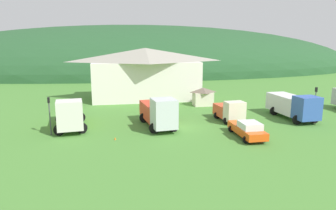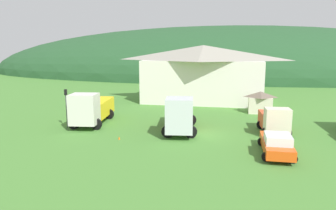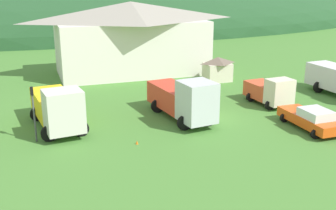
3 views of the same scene
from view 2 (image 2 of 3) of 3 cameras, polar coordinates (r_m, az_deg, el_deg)
ground_plane at (r=29.76m, az=6.41°, el=-5.13°), size 200.00×200.00×0.00m
forested_hill_backdrop at (r=96.20m, az=10.16°, el=5.42°), size 146.38×60.00×27.49m
depot_building at (r=46.85m, az=6.19°, el=5.68°), size 17.82×9.26×8.09m
play_shed_cream at (r=40.19m, az=15.99°, el=0.52°), size 2.93×2.21×2.61m
flatbed_truck_yellow at (r=33.87m, az=-13.37°, el=-0.58°), size 3.87×7.99×3.45m
tow_truck_silver at (r=29.96m, az=2.15°, el=-1.59°), size 3.72×7.89×3.51m
light_truck_cream at (r=31.12m, az=18.28°, el=-2.53°), size 2.86×4.73×2.56m
service_pickup_orange at (r=25.20m, az=18.65°, el=-6.51°), size 2.42×5.41×1.66m
traffic_light_west at (r=32.75m, az=-17.53°, el=0.12°), size 0.20×0.32×3.83m
traffic_cone_near_pickup at (r=28.24m, az=-8.63°, el=-6.03°), size 0.36×0.36×0.54m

